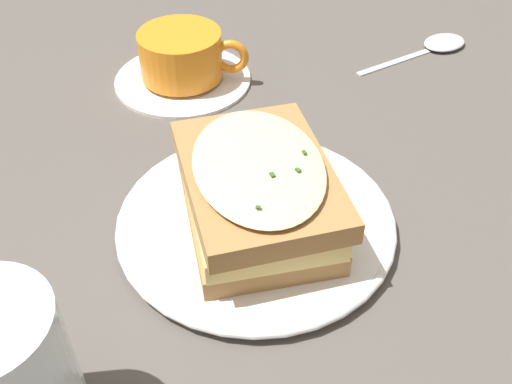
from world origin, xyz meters
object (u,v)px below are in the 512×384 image
at_px(sandwich, 257,190).
at_px(water_glass, 8,383).
at_px(teacup_with_saucer, 182,61).
at_px(dinner_plate, 256,222).
at_px(spoon, 439,45).

xyz_separation_m(sandwich, water_glass, (-0.21, -0.07, 0.01)).
bearing_deg(water_glass, teacup_with_saucer, 49.11).
height_order(dinner_plate, teacup_with_saucer, teacup_with_saucer).
xyz_separation_m(teacup_with_saucer, spoon, (0.30, -0.10, -0.02)).
relative_size(dinner_plate, water_glass, 1.98).
bearing_deg(water_glass, spoon, 20.42).
bearing_deg(teacup_with_saucer, water_glass, -92.90).
distance_m(dinner_plate, water_glass, 0.23).
bearing_deg(dinner_plate, teacup_with_saucer, 76.32).
bearing_deg(spoon, teacup_with_saucer, -106.90).
distance_m(dinner_plate, spoon, 0.38).
bearing_deg(dinner_plate, water_glass, -160.88).
height_order(teacup_with_saucer, spoon, teacup_with_saucer).
xyz_separation_m(teacup_with_saucer, water_glass, (-0.27, -0.31, 0.03)).
height_order(dinner_plate, water_glass, water_glass).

